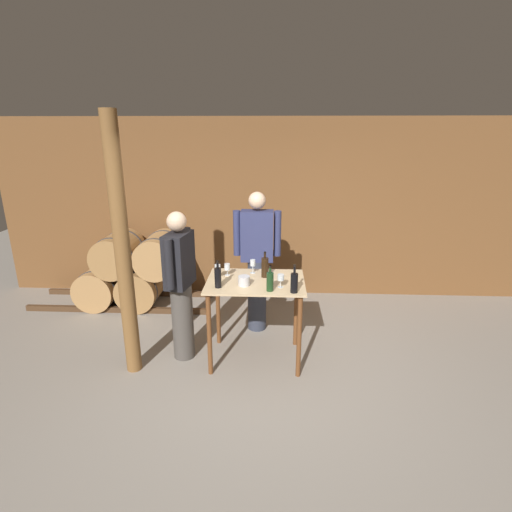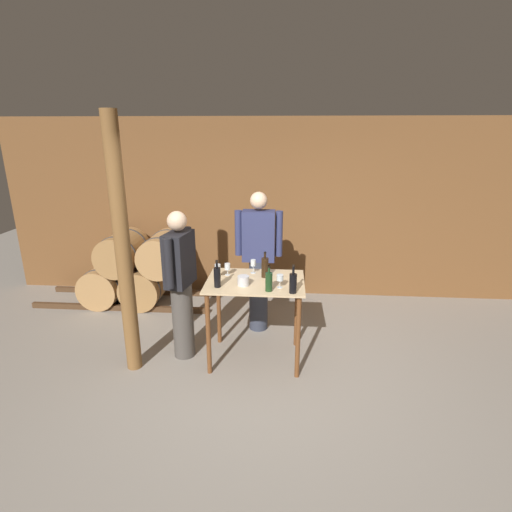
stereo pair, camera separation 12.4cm
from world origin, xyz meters
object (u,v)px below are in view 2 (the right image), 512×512
object	(u,v)px
wine_bottle_right	(293,283)
person_visitor_with_scarf	(259,259)
wine_bottle_left	(265,267)
wine_glass_near_left	(218,268)
wine_bottle_far_left	(217,277)
wine_bottle_center	(269,281)
wooden_post	(123,250)
ice_bucket	(243,281)
wine_glass_near_center	(227,267)
wine_glass_far_side	(280,278)
person_host	(181,283)
wine_glass_near_right	(253,263)

from	to	relation	value
wine_bottle_right	person_visitor_with_scarf	xyz separation A→B (m)	(-0.42, 1.04, -0.10)
wine_bottle_left	wine_glass_near_left	world-z (taller)	wine_bottle_left
wine_bottle_far_left	wine_bottle_right	size ratio (longest dim) A/B	0.99
wine_bottle_far_left	wine_bottle_center	distance (m)	0.54
wooden_post	wine_bottle_center	size ratio (longest dim) A/B	10.03
wine_bottle_far_left	ice_bucket	distance (m)	0.28
wine_bottle_left	ice_bucket	distance (m)	0.34
wine_bottle_far_left	wine_bottle_right	world-z (taller)	wine_bottle_right
wooden_post	ice_bucket	xyz separation A→B (m)	(1.21, 0.14, -0.35)
person_visitor_with_scarf	ice_bucket	bearing A→B (deg)	-96.40
wine_glass_near_center	person_visitor_with_scarf	distance (m)	0.66
wine_bottle_right	wine_bottle_center	bearing A→B (deg)	172.67
wine_glass_near_center	wine_glass_far_side	distance (m)	0.68
wine_bottle_left	person_host	world-z (taller)	person_host
wine_glass_near_right	ice_bucket	size ratio (longest dim) A/B	1.30
wine_glass_near_left	wine_glass_far_side	world-z (taller)	wine_glass_near_left
wine_bottle_center	wine_bottle_right	xyz separation A→B (m)	(0.24, -0.03, 0.00)
wooden_post	ice_bucket	world-z (taller)	wooden_post
wine_glass_near_center	ice_bucket	world-z (taller)	wine_glass_near_center
wine_bottle_far_left	person_host	xyz separation A→B (m)	(-0.45, 0.21, -0.16)
ice_bucket	wine_bottle_center	bearing A→B (deg)	-25.94
wine_glass_near_right	ice_bucket	xyz separation A→B (m)	(-0.07, -0.38, -0.07)
wine_bottle_center	ice_bucket	distance (m)	0.31
wine_bottle_far_left	wine_bottle_center	xyz separation A→B (m)	(0.54, -0.07, -0.01)
wine_bottle_left	person_visitor_with_scarf	bearing A→B (deg)	100.51
wine_bottle_left	wine_glass_near_right	size ratio (longest dim) A/B	1.82
wine_bottle_far_left	wine_bottle_right	distance (m)	0.79
wine_glass_near_left	ice_bucket	distance (m)	0.37
wine_glass_near_left	person_host	distance (m)	0.44
wine_bottle_left	wine_glass_near_center	distance (m)	0.42
person_visitor_with_scarf	person_host	bearing A→B (deg)	-137.90
wine_bottle_right	wine_glass_near_center	size ratio (longest dim) A/B	2.17
wine_bottle_left	ice_bucket	bearing A→B (deg)	-128.66
wine_glass_near_right	wine_glass_far_side	xyz separation A→B (m)	(0.31, -0.42, -0.01)
wine_glass_near_right	wine_glass_far_side	distance (m)	0.52
wine_bottle_center	wine_glass_far_side	bearing A→B (deg)	41.45
wine_bottle_far_left	wine_glass_near_center	bearing A→B (deg)	81.60
wine_glass_near_right	wine_glass_far_side	world-z (taller)	wine_glass_near_right
wine_glass_near_right	wine_glass_near_center	bearing A→B (deg)	-163.20
wine_bottle_far_left	wine_glass_near_center	distance (m)	0.37
person_visitor_with_scarf	wine_bottle_right	bearing A→B (deg)	-68.08
wooden_post	person_host	xyz separation A→B (m)	(0.49, 0.28, -0.45)
wine_glass_near_right	ice_bucket	distance (m)	0.39
wine_glass_near_left	wine_glass_near_right	size ratio (longest dim) A/B	0.98
wooden_post	person_visitor_with_scarf	size ratio (longest dim) A/B	1.50
wine_glass_near_right	person_host	world-z (taller)	person_host
wine_bottle_far_left	wine_glass_near_left	xyz separation A→B (m)	(-0.04, 0.27, 0.00)
wine_bottle_right	ice_bucket	xyz separation A→B (m)	(-0.52, 0.16, -0.06)
wine_glass_near_left	person_visitor_with_scarf	bearing A→B (deg)	59.21
wine_glass_near_right	wooden_post	bearing A→B (deg)	-157.80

